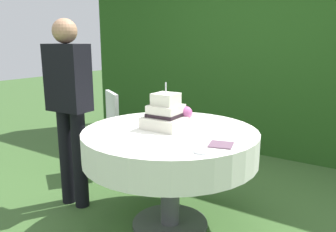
% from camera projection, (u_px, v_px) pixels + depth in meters
% --- Properties ---
extents(ground_plane, '(20.00, 20.00, 0.00)m').
position_uv_depth(ground_plane, '(170.00, 224.00, 2.70)').
color(ground_plane, '#3D602D').
extents(foliage_hedge, '(5.33, 0.44, 2.61)m').
position_uv_depth(foliage_hedge, '(269.00, 50.00, 4.21)').
color(foliage_hedge, '#234C19').
rests_on(foliage_hedge, ground_plane).
extents(cake_table, '(1.31, 1.31, 0.78)m').
position_uv_depth(cake_table, '(170.00, 146.00, 2.55)').
color(cake_table, '#4C4C51').
rests_on(cake_table, ground_plane).
extents(wedding_cake, '(0.31, 0.31, 0.35)m').
position_uv_depth(wedding_cake, '(167.00, 114.00, 2.56)').
color(wedding_cake, silver).
rests_on(wedding_cake, cake_table).
extents(serving_plate_near, '(0.11, 0.11, 0.01)m').
position_uv_depth(serving_plate_near, '(171.00, 115.00, 2.99)').
color(serving_plate_near, white).
rests_on(serving_plate_near, cake_table).
extents(serving_plate_far, '(0.11, 0.11, 0.01)m').
position_uv_depth(serving_plate_far, '(202.00, 151.00, 2.03)').
color(serving_plate_far, white).
rests_on(serving_plate_far, cake_table).
extents(serving_plate_left, '(0.14, 0.14, 0.01)m').
position_uv_depth(serving_plate_left, '(207.00, 117.00, 2.90)').
color(serving_plate_left, white).
rests_on(serving_plate_left, cake_table).
extents(napkin_stack, '(0.18, 0.18, 0.01)m').
position_uv_depth(napkin_stack, '(221.00, 145.00, 2.16)').
color(napkin_stack, '#6B4C60').
rests_on(napkin_stack, cake_table).
extents(garden_chair, '(0.55, 0.55, 0.89)m').
position_uv_depth(garden_chair, '(103.00, 125.00, 3.60)').
color(garden_chair, white).
rests_on(garden_chair, ground_plane).
extents(standing_person, '(0.37, 0.22, 1.60)m').
position_uv_depth(standing_person, '(69.00, 101.00, 2.83)').
color(standing_person, black).
rests_on(standing_person, ground_plane).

